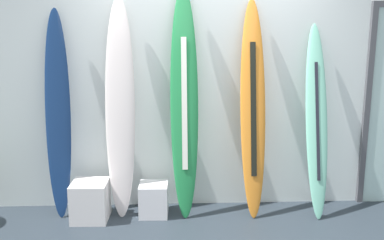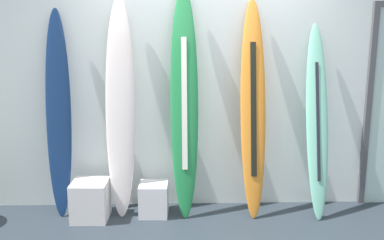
# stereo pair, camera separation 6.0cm
# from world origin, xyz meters

# --- Properties ---
(wall_back) EXTENTS (7.20, 0.20, 2.80)m
(wall_back) POSITION_xyz_m (0.00, 1.30, 1.40)
(wall_back) COLOR silver
(wall_back) RESTS_ON ground
(surfboard_navy) EXTENTS (0.26, 0.31, 2.07)m
(surfboard_navy) POSITION_xyz_m (-1.45, 1.01, 1.02)
(surfboard_navy) COLOR navy
(surfboard_navy) RESTS_ON ground
(surfboard_ivory) EXTENTS (0.30, 0.35, 2.18)m
(surfboard_ivory) POSITION_xyz_m (-0.83, 1.01, 1.08)
(surfboard_ivory) COLOR silver
(surfboard_ivory) RESTS_ON ground
(surfboard_emerald) EXTENTS (0.29, 0.41, 2.28)m
(surfboard_emerald) POSITION_xyz_m (-0.20, 0.98, 1.14)
(surfboard_emerald) COLOR #228143
(surfboard_emerald) RESTS_ON ground
(surfboard_sunset) EXTENTS (0.27, 0.45, 2.16)m
(surfboard_sunset) POSITION_xyz_m (0.48, 0.97, 1.08)
(surfboard_sunset) COLOR orange
(surfboard_sunset) RESTS_ON ground
(surfboard_seafoam) EXTENTS (0.25, 0.49, 1.92)m
(surfboard_seafoam) POSITION_xyz_m (1.12, 0.93, 0.95)
(surfboard_seafoam) COLOR #7CCCB0
(surfboard_seafoam) RESTS_ON ground
(display_block_left) EXTENTS (0.29, 0.29, 0.33)m
(display_block_left) POSITION_xyz_m (-0.52, 0.93, 0.17)
(display_block_left) COLOR white
(display_block_left) RESTS_ON ground
(display_block_center) EXTENTS (0.36, 0.36, 0.39)m
(display_block_center) POSITION_xyz_m (-1.14, 0.85, 0.19)
(display_block_center) COLOR white
(display_block_center) RESTS_ON ground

